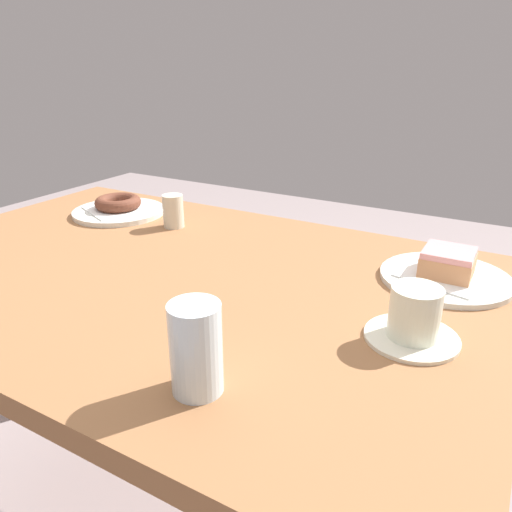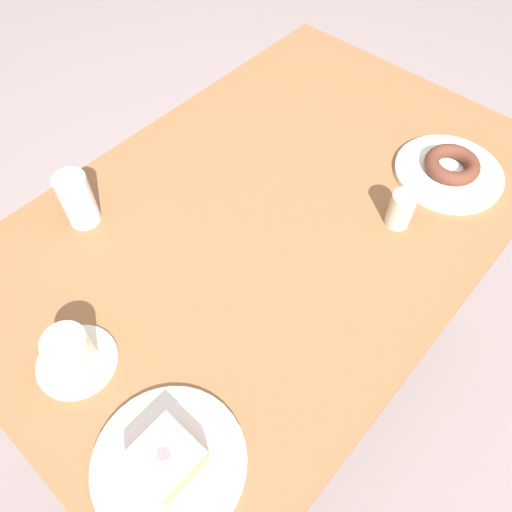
{
  "view_description": "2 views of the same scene",
  "coord_description": "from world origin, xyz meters",
  "px_view_note": "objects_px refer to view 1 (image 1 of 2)",
  "views": [
    {
      "loc": [
        0.58,
        -0.68,
        1.09
      ],
      "look_at": [
        0.14,
        0.09,
        0.74
      ],
      "focal_mm": 34.35,
      "sensor_mm": 36.0,
      "label": 1
    },
    {
      "loc": [
        0.52,
        0.42,
        1.5
      ],
      "look_at": [
        0.12,
        0.07,
        0.74
      ],
      "focal_mm": 34.75,
      "sensor_mm": 36.0,
      "label": 2
    }
  ],
  "objects_px": {
    "coffee_cup": "(414,317)",
    "plate_chocolate_ring": "(119,212)",
    "water_glass": "(196,349)",
    "plate_glazed_square": "(445,278)",
    "sugar_jar": "(173,211)",
    "donut_glazed_square": "(448,262)",
    "donut_chocolate_ring": "(118,202)"
  },
  "relations": [
    {
      "from": "sugar_jar",
      "to": "plate_chocolate_ring",
      "type": "bearing_deg",
      "value": 176.66
    },
    {
      "from": "plate_chocolate_ring",
      "to": "sugar_jar",
      "type": "relative_size",
      "value": 2.97
    },
    {
      "from": "donut_glazed_square",
      "to": "sugar_jar",
      "type": "xyz_separation_m",
      "value": [
        -0.63,
        -0.0,
        0.0
      ]
    },
    {
      "from": "donut_glazed_square",
      "to": "water_glass",
      "type": "xyz_separation_m",
      "value": [
        -0.21,
        -0.49,
        0.02
      ]
    },
    {
      "from": "plate_chocolate_ring",
      "to": "plate_glazed_square",
      "type": "xyz_separation_m",
      "value": [
        0.82,
        -0.01,
        -0.0
      ]
    },
    {
      "from": "water_glass",
      "to": "plate_glazed_square",
      "type": "bearing_deg",
      "value": 66.83
    },
    {
      "from": "plate_glazed_square",
      "to": "water_glass",
      "type": "bearing_deg",
      "value": -113.17
    },
    {
      "from": "donut_chocolate_ring",
      "to": "donut_glazed_square",
      "type": "bearing_deg",
      "value": -0.63
    },
    {
      "from": "plate_chocolate_ring",
      "to": "donut_glazed_square",
      "type": "height_order",
      "value": "donut_glazed_square"
    },
    {
      "from": "plate_glazed_square",
      "to": "donut_glazed_square",
      "type": "relative_size",
      "value": 2.65
    },
    {
      "from": "donut_chocolate_ring",
      "to": "coffee_cup",
      "type": "distance_m",
      "value": 0.85
    },
    {
      "from": "plate_chocolate_ring",
      "to": "sugar_jar",
      "type": "bearing_deg",
      "value": -3.34
    },
    {
      "from": "water_glass",
      "to": "coffee_cup",
      "type": "distance_m",
      "value": 0.32
    },
    {
      "from": "plate_chocolate_ring",
      "to": "donut_chocolate_ring",
      "type": "height_order",
      "value": "donut_chocolate_ring"
    },
    {
      "from": "plate_chocolate_ring",
      "to": "sugar_jar",
      "type": "distance_m",
      "value": 0.19
    },
    {
      "from": "donut_chocolate_ring",
      "to": "sugar_jar",
      "type": "height_order",
      "value": "sugar_jar"
    },
    {
      "from": "plate_chocolate_ring",
      "to": "coffee_cup",
      "type": "xyz_separation_m",
      "value": [
        0.82,
        -0.25,
        0.03
      ]
    },
    {
      "from": "plate_chocolate_ring",
      "to": "coffee_cup",
      "type": "distance_m",
      "value": 0.85
    },
    {
      "from": "coffee_cup",
      "to": "sugar_jar",
      "type": "relative_size",
      "value": 1.73
    },
    {
      "from": "donut_chocolate_ring",
      "to": "coffee_cup",
      "type": "relative_size",
      "value": 0.87
    },
    {
      "from": "plate_glazed_square",
      "to": "coffee_cup",
      "type": "xyz_separation_m",
      "value": [
        -0.01,
        -0.24,
        0.03
      ]
    },
    {
      "from": "donut_glazed_square",
      "to": "water_glass",
      "type": "bearing_deg",
      "value": -113.17
    },
    {
      "from": "water_glass",
      "to": "plate_chocolate_ring",
      "type": "bearing_deg",
      "value": 141.12
    },
    {
      "from": "water_glass",
      "to": "sugar_jar",
      "type": "xyz_separation_m",
      "value": [
        -0.42,
        0.48,
        -0.02
      ]
    },
    {
      "from": "plate_glazed_square",
      "to": "coffee_cup",
      "type": "distance_m",
      "value": 0.24
    },
    {
      "from": "plate_glazed_square",
      "to": "water_glass",
      "type": "height_order",
      "value": "water_glass"
    },
    {
      "from": "plate_chocolate_ring",
      "to": "plate_glazed_square",
      "type": "bearing_deg",
      "value": -0.63
    },
    {
      "from": "coffee_cup",
      "to": "plate_chocolate_ring",
      "type": "bearing_deg",
      "value": 163.2
    },
    {
      "from": "donut_chocolate_ring",
      "to": "water_glass",
      "type": "relative_size",
      "value": 1.01
    },
    {
      "from": "donut_glazed_square",
      "to": "coffee_cup",
      "type": "bearing_deg",
      "value": -91.41
    },
    {
      "from": "donut_chocolate_ring",
      "to": "sugar_jar",
      "type": "distance_m",
      "value": 0.19
    },
    {
      "from": "plate_glazed_square",
      "to": "sugar_jar",
      "type": "height_order",
      "value": "sugar_jar"
    }
  ]
}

